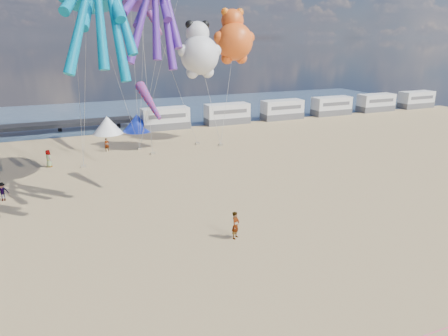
{
  "coord_description": "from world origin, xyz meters",
  "views": [
    {
      "loc": [
        -7.66,
        -14.79,
        12.33
      ],
      "look_at": [
        0.94,
        6.0,
        4.99
      ],
      "focal_mm": 32.0,
      "sensor_mm": 36.0,
      "label": 1
    }
  ],
  "objects_px": {
    "motorhome_0": "(165,118)",
    "beachgoer_2": "(2,192)",
    "motorhome_4": "(376,103)",
    "motorhome_2": "(282,110)",
    "beachgoer_5": "(107,145)",
    "kite_teddy_orange": "(234,42)",
    "tent_white": "(107,125)",
    "sandbag_e": "(140,149)",
    "tent_blue": "(137,123)",
    "standing_person": "(236,225)",
    "motorhome_5": "(416,100)",
    "beachgoer_0": "(48,158)",
    "sandbag_d": "(197,143)",
    "kite_panda": "(200,55)",
    "sandbag_c": "(221,145)",
    "motorhome_3": "(331,106)",
    "windsock_right": "(149,101)",
    "sandbag_b": "(153,153)",
    "sandbag_a": "(84,166)",
    "windsock_mid": "(154,20)",
    "motorhome_1": "(227,114)"
  },
  "relations": [
    {
      "from": "beachgoer_0",
      "to": "windsock_right",
      "type": "height_order",
      "value": "windsock_right"
    },
    {
      "from": "beachgoer_0",
      "to": "kite_panda",
      "type": "bearing_deg",
      "value": -112.27
    },
    {
      "from": "tent_white",
      "to": "beachgoer_0",
      "type": "bearing_deg",
      "value": -119.73
    },
    {
      "from": "tent_white",
      "to": "kite_teddy_orange",
      "type": "relative_size",
      "value": 0.54
    },
    {
      "from": "beachgoer_5",
      "to": "windsock_mid",
      "type": "bearing_deg",
      "value": -17.06
    },
    {
      "from": "sandbag_c",
      "to": "motorhome_1",
      "type": "bearing_deg",
      "value": 63.65
    },
    {
      "from": "motorhome_0",
      "to": "standing_person",
      "type": "height_order",
      "value": "motorhome_0"
    },
    {
      "from": "beachgoer_2",
      "to": "tent_blue",
      "type": "bearing_deg",
      "value": 58.18
    },
    {
      "from": "standing_person",
      "to": "motorhome_3",
      "type": "bearing_deg",
      "value": 5.91
    },
    {
      "from": "motorhome_2",
      "to": "motorhome_5",
      "type": "bearing_deg",
      "value": 0.0
    },
    {
      "from": "sandbag_e",
      "to": "kite_teddy_orange",
      "type": "bearing_deg",
      "value": -0.46
    },
    {
      "from": "tent_blue",
      "to": "standing_person",
      "type": "height_order",
      "value": "tent_blue"
    },
    {
      "from": "motorhome_4",
      "to": "sandbag_e",
      "type": "relative_size",
      "value": 13.2
    },
    {
      "from": "tent_white",
      "to": "sandbag_e",
      "type": "distance_m",
      "value": 10.05
    },
    {
      "from": "motorhome_1",
      "to": "motorhome_4",
      "type": "relative_size",
      "value": 1.0
    },
    {
      "from": "motorhome_4",
      "to": "kite_panda",
      "type": "bearing_deg",
      "value": -161.04
    },
    {
      "from": "motorhome_1",
      "to": "sandbag_c",
      "type": "distance_m",
      "value": 13.07
    },
    {
      "from": "kite_teddy_orange",
      "to": "sandbag_a",
      "type": "bearing_deg",
      "value": -171.68
    },
    {
      "from": "motorhome_1",
      "to": "standing_person",
      "type": "xyz_separation_m",
      "value": [
        -13.62,
        -33.67,
        -0.58
      ]
    },
    {
      "from": "motorhome_5",
      "to": "kite_teddy_orange",
      "type": "height_order",
      "value": "kite_teddy_orange"
    },
    {
      "from": "motorhome_2",
      "to": "standing_person",
      "type": "bearing_deg",
      "value": -124.48
    },
    {
      "from": "beachgoer_2",
      "to": "sandbag_b",
      "type": "height_order",
      "value": "beachgoer_2"
    },
    {
      "from": "motorhome_3",
      "to": "tent_blue",
      "type": "bearing_deg",
      "value": 180.0
    },
    {
      "from": "motorhome_4",
      "to": "sandbag_b",
      "type": "bearing_deg",
      "value": -163.96
    },
    {
      "from": "beachgoer_5",
      "to": "sandbag_c",
      "type": "height_order",
      "value": "beachgoer_5"
    },
    {
      "from": "tent_white",
      "to": "sandbag_d",
      "type": "bearing_deg",
      "value": -46.98
    },
    {
      "from": "tent_white",
      "to": "windsock_right",
      "type": "height_order",
      "value": "windsock_right"
    },
    {
      "from": "motorhome_3",
      "to": "sandbag_c",
      "type": "relative_size",
      "value": 13.2
    },
    {
      "from": "kite_panda",
      "to": "beachgoer_0",
      "type": "bearing_deg",
      "value": 174.25
    },
    {
      "from": "beachgoer_5",
      "to": "windsock_right",
      "type": "distance_m",
      "value": 14.7
    },
    {
      "from": "tent_white",
      "to": "sandbag_a",
      "type": "height_order",
      "value": "tent_white"
    },
    {
      "from": "kite_teddy_orange",
      "to": "sandbag_e",
      "type": "bearing_deg",
      "value": 174.2
    },
    {
      "from": "sandbag_a",
      "to": "kite_teddy_orange",
      "type": "distance_m",
      "value": 22.31
    },
    {
      "from": "sandbag_d",
      "to": "windsock_right",
      "type": "bearing_deg",
      "value": -124.1
    },
    {
      "from": "motorhome_3",
      "to": "windsock_right",
      "type": "distance_m",
      "value": 41.97
    },
    {
      "from": "beachgoer_5",
      "to": "kite_teddy_orange",
      "type": "relative_size",
      "value": 0.21
    },
    {
      "from": "sandbag_b",
      "to": "windsock_right",
      "type": "xyz_separation_m",
      "value": [
        -2.09,
        -9.73,
        7.24
      ]
    },
    {
      "from": "motorhome_4",
      "to": "motorhome_2",
      "type": "bearing_deg",
      "value": 180.0
    },
    {
      "from": "beachgoer_2",
      "to": "sandbag_c",
      "type": "height_order",
      "value": "beachgoer_2"
    },
    {
      "from": "beachgoer_0",
      "to": "sandbag_d",
      "type": "xyz_separation_m",
      "value": [
        16.65,
        2.77,
        -0.76
      ]
    },
    {
      "from": "motorhome_0",
      "to": "beachgoer_2",
      "type": "relative_size",
      "value": 4.29
    },
    {
      "from": "kite_teddy_orange",
      "to": "windsock_mid",
      "type": "bearing_deg",
      "value": 176.49
    },
    {
      "from": "standing_person",
      "to": "sandbag_e",
      "type": "xyz_separation_m",
      "value": [
        -1.5,
        23.97,
        -0.81
      ]
    },
    {
      "from": "tent_blue",
      "to": "standing_person",
      "type": "xyz_separation_m",
      "value": [
        -0.12,
        -33.67,
        -0.28
      ]
    },
    {
      "from": "beachgoer_2",
      "to": "windsock_mid",
      "type": "height_order",
      "value": "windsock_mid"
    },
    {
      "from": "standing_person",
      "to": "sandbag_a",
      "type": "height_order",
      "value": "standing_person"
    },
    {
      "from": "beachgoer_2",
      "to": "sandbag_e",
      "type": "xyz_separation_m",
      "value": [
        13.04,
        11.21,
        -0.66
      ]
    },
    {
      "from": "beachgoer_0",
      "to": "kite_teddy_orange",
      "type": "bearing_deg",
      "value": -104.55
    },
    {
      "from": "sandbag_a",
      "to": "sandbag_c",
      "type": "relative_size",
      "value": 1.0
    },
    {
      "from": "standing_person",
      "to": "sandbag_b",
      "type": "distance_m",
      "value": 21.43
    }
  ]
}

